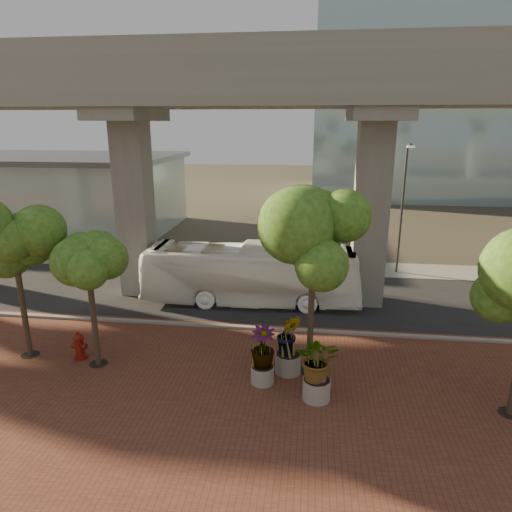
# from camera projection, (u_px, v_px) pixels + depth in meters

# --- Properties ---
(ground) EXTENTS (160.00, 160.00, 0.00)m
(ground) POSITION_uv_depth(u_px,v_px,m) (244.00, 311.00, 22.42)
(ground) COLOR #3B352A
(ground) RESTS_ON ground
(brick_plaza) EXTENTS (70.00, 13.00, 0.06)m
(brick_plaza) POSITION_uv_depth(u_px,v_px,m) (207.00, 408.00, 14.80)
(brick_plaza) COLOR brown
(brick_plaza) RESTS_ON ground
(asphalt_road) EXTENTS (90.00, 8.00, 0.04)m
(asphalt_road) POSITION_uv_depth(u_px,v_px,m) (250.00, 296.00, 24.32)
(asphalt_road) COLOR black
(asphalt_road) RESTS_ON ground
(curb_strip) EXTENTS (70.00, 0.25, 0.16)m
(curb_strip) POSITION_uv_depth(u_px,v_px,m) (237.00, 327.00, 20.49)
(curb_strip) COLOR gray
(curb_strip) RESTS_ON ground
(far_sidewalk) EXTENTS (90.00, 3.00, 0.06)m
(far_sidewalk) POSITION_uv_depth(u_px,v_px,m) (261.00, 265.00, 29.55)
(far_sidewalk) COLOR gray
(far_sidewalk) RESTS_ON ground
(transit_viaduct) EXTENTS (72.00, 5.60, 12.40)m
(transit_viaduct) POSITION_uv_depth(u_px,v_px,m) (249.00, 157.00, 22.27)
(transit_viaduct) COLOR gray
(transit_viaduct) RESTS_ON ground
(station_pavilion) EXTENTS (23.00, 13.00, 6.30)m
(station_pavilion) POSITION_uv_depth(u_px,v_px,m) (42.00, 192.00, 39.15)
(station_pavilion) COLOR #A2B5B9
(station_pavilion) RESTS_ON ground
(transit_bus) EXTENTS (11.01, 2.78, 3.05)m
(transit_bus) POSITION_uv_depth(u_px,v_px,m) (251.00, 275.00, 23.08)
(transit_bus) COLOR white
(transit_bus) RESTS_ON ground
(fire_hydrant) EXTENTS (0.57, 0.51, 1.14)m
(fire_hydrant) POSITION_uv_depth(u_px,v_px,m) (79.00, 346.00, 17.69)
(fire_hydrant) COLOR maroon
(fire_hydrant) RESTS_ON ground
(planter_front) EXTENTS (2.05, 2.05, 2.26)m
(planter_front) POSITION_uv_depth(u_px,v_px,m) (318.00, 362.00, 14.86)
(planter_front) COLOR gray
(planter_front) RESTS_ON ground
(planter_right) EXTENTS (2.00, 2.00, 2.14)m
(planter_right) POSITION_uv_depth(u_px,v_px,m) (263.00, 349.00, 15.83)
(planter_right) COLOR #ADA49C
(planter_right) RESTS_ON ground
(planter_left) EXTENTS (2.10, 2.10, 2.32)m
(planter_left) POSITION_uv_depth(u_px,v_px,m) (289.00, 337.00, 16.48)
(planter_left) COLOR #B0A99F
(planter_left) RESTS_ON ground
(street_tree_far_west) EXTENTS (3.52, 3.52, 6.25)m
(street_tree_far_west) POSITION_uv_depth(u_px,v_px,m) (13.00, 242.00, 16.81)
(street_tree_far_west) COLOR #4C382B
(street_tree_far_west) RESTS_ON ground
(street_tree_near_west) EXTENTS (3.31, 3.31, 5.94)m
(street_tree_near_west) POSITION_uv_depth(u_px,v_px,m) (87.00, 253.00, 16.21)
(street_tree_near_west) COLOR #4C382B
(street_tree_near_west) RESTS_ON ground
(street_tree_near_east) EXTENTS (3.99, 3.99, 6.78)m
(street_tree_near_east) POSITION_uv_depth(u_px,v_px,m) (314.00, 243.00, 15.52)
(street_tree_near_east) COLOR #4C382B
(street_tree_near_east) RESTS_ON ground
(streetlamp_west) EXTENTS (0.41, 1.19, 8.21)m
(streetlamp_west) POSITION_uv_depth(u_px,v_px,m) (130.00, 190.00, 29.12)
(streetlamp_west) COLOR #2C2D31
(streetlamp_west) RESTS_ON ground
(streetlamp_east) EXTENTS (0.38, 1.13, 7.77)m
(streetlamp_east) POSITION_uv_depth(u_px,v_px,m) (403.00, 200.00, 26.78)
(streetlamp_east) COLOR #2D2E33
(streetlamp_east) RESTS_ON ground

